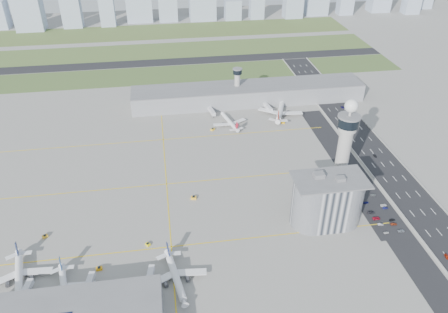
{
  "coord_description": "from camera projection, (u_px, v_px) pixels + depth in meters",
  "views": [
    {
      "loc": [
        -38.22,
        -210.7,
        174.0
      ],
      "look_at": [
        0.0,
        35.0,
        15.0
      ],
      "focal_mm": 35.0,
      "sensor_mm": 36.0,
      "label": 1
    }
  ],
  "objects": [
    {
      "name": "airplane_near_a",
      "position": [
        18.0,
        274.0,
        220.04
      ],
      "size": [
        40.91,
        45.32,
        10.91
      ],
      "primitive_type": null,
      "rotation": [
        0.0,
        0.0,
        -1.35
      ],
      "color": "white",
      "rests_on": "ground"
    },
    {
      "name": "jet_bridge_far_1",
      "position": [
        265.0,
        105.0,
        389.18
      ],
      "size": [
        5.39,
        14.31,
        5.7
      ],
      "primitive_type": null,
      "rotation": [
        0.0,
        0.0,
        -1.4
      ],
      "color": "silver",
      "rests_on": "ground"
    },
    {
      "name": "car_lot_1",
      "position": [
        381.0,
        224.0,
        258.97
      ],
      "size": [
        3.54,
        1.57,
        1.13
      ],
      "primitive_type": "imported",
      "rotation": [
        0.0,
        0.0,
        1.46
      ],
      "color": "#A6A7AA",
      "rests_on": "ground"
    },
    {
      "name": "jet_bridge_near_2",
      "position": [
        148.0,
        290.0,
        214.92
      ],
      "size": [
        5.39,
        14.31,
        5.7
      ],
      "primitive_type": null,
      "rotation": [
        0.0,
        0.0,
        1.4
      ],
      "color": "silver",
      "rests_on": "ground"
    },
    {
      "name": "taxiway_line_h_2",
      "position": [
        163.0,
        140.0,
        343.83
      ],
      "size": [
        260.0,
        0.6,
        0.01
      ],
      "primitive_type": "cube",
      "color": "yellow",
      "rests_on": "ground"
    },
    {
      "name": "taxiway_line_h_0",
      "position": [
        171.0,
        247.0,
        243.94
      ],
      "size": [
        260.0,
        0.6,
        0.01
      ],
      "primitive_type": "cube",
      "color": "yellow",
      "rests_on": "ground"
    },
    {
      "name": "tug_5",
      "position": [
        283.0,
        122.0,
        366.44
      ],
      "size": [
        3.52,
        3.07,
        1.71
      ],
      "primitive_type": null,
      "rotation": [
        0.0,
        0.0,
        -2.01
      ],
      "color": "#FEB407",
      "rests_on": "ground"
    },
    {
      "name": "jet_bridge_near_0",
      "position": [
        20.0,
        305.0,
        207.15
      ],
      "size": [
        5.39,
        14.31,
        5.7
      ],
      "primitive_type": null,
      "rotation": [
        0.0,
        0.0,
        1.4
      ],
      "color": "silver",
      "rests_on": "ground"
    },
    {
      "name": "car_lot_3",
      "position": [
        371.0,
        212.0,
        268.2
      ],
      "size": [
        4.44,
        2.11,
        1.25
      ],
      "primitive_type": "imported",
      "rotation": [
        0.0,
        0.0,
        1.49
      ],
      "color": "#27272E",
      "rests_on": "ground"
    },
    {
      "name": "skyline_bldg_12",
      "position": [
        293.0,
        1.0,
        633.17
      ],
      "size": [
        26.14,
        20.92,
        46.89
      ],
      "primitive_type": "cube",
      "color": "#9EADC1",
      "rests_on": "ground"
    },
    {
      "name": "car_hw_4",
      "position": [
        307.0,
        82.0,
        439.34
      ],
      "size": [
        1.98,
        3.66,
        1.18
      ],
      "primitive_type": "imported",
      "rotation": [
        0.0,
        0.0,
        0.17
      ],
      "color": "#A3A3A3",
      "rests_on": "ground"
    },
    {
      "name": "tug_0",
      "position": [
        45.0,
        236.0,
        249.92
      ],
      "size": [
        3.68,
        3.28,
        1.77
      ],
      "primitive_type": null,
      "rotation": [
        0.0,
        0.0,
        -1.08
      ],
      "color": "gold",
      "rests_on": "ground"
    },
    {
      "name": "car_lot_8",
      "position": [
        392.0,
        220.0,
        262.19
      ],
      "size": [
        3.59,
        1.68,
        1.19
      ],
      "primitive_type": "imported",
      "rotation": [
        0.0,
        0.0,
        1.65
      ],
      "color": "black",
      "rests_on": "ground"
    },
    {
      "name": "car_lot_2",
      "position": [
        376.0,
        218.0,
        263.39
      ],
      "size": [
        4.69,
        2.16,
        1.3
      ],
      "primitive_type": "imported",
      "rotation": [
        0.0,
        0.0,
        1.57
      ],
      "color": "#B6132C",
      "rests_on": "ground"
    },
    {
      "name": "airplane_near_c",
      "position": [
        176.0,
        275.0,
        219.74
      ],
      "size": [
        39.43,
        44.1,
        10.86
      ],
      "primitive_type": null,
      "rotation": [
        0.0,
        0.0,
        -1.39
      ],
      "color": "white",
      "rests_on": "ground"
    },
    {
      "name": "landside_road",
      "position": [
        374.0,
        202.0,
        277.4
      ],
      "size": [
        18.0,
        260.0,
        0.08
      ],
      "primitive_type": "cube",
      "color": "black",
      "rests_on": "ground"
    },
    {
      "name": "jet_bridge_far_0",
      "position": [
        209.0,
        109.0,
        382.7
      ],
      "size": [
        5.39,
        14.31,
        5.7
      ],
      "primitive_type": null,
      "rotation": [
        0.0,
        0.0,
        -1.4
      ],
      "color": "silver",
      "rests_on": "ground"
    },
    {
      "name": "terminal_pier",
      "position": [
        248.0,
        94.0,
        398.22
      ],
      "size": [
        210.0,
        32.0,
        15.8
      ],
      "color": "gray",
      "rests_on": "ground"
    },
    {
      "name": "airplane_far_a",
      "position": [
        230.0,
        119.0,
        362.31
      ],
      "size": [
        36.27,
        40.11,
        9.62
      ],
      "primitive_type": null,
      "rotation": [
        0.0,
        0.0,
        1.8
      ],
      "color": "white",
      "rests_on": "ground"
    },
    {
      "name": "tug_4",
      "position": [
        213.0,
        129.0,
        356.15
      ],
      "size": [
        3.95,
        3.82,
        1.9
      ],
      "primitive_type": null,
      "rotation": [
        0.0,
        0.0,
        -0.88
      ],
      "color": "yellow",
      "rests_on": "ground"
    },
    {
      "name": "tug_2",
      "position": [
        148.0,
        244.0,
        244.54
      ],
      "size": [
        3.23,
        3.37,
        1.62
      ],
      "primitive_type": null,
      "rotation": [
        0.0,
        0.0,
        0.66
      ],
      "color": "yellow",
      "rests_on": "ground"
    },
    {
      "name": "car_lot_11",
      "position": [
        373.0,
        195.0,
        282.94
      ],
      "size": [
        3.88,
        1.74,
        1.1
      ],
      "primitive_type": "imported",
      "rotation": [
        0.0,
        0.0,
        1.62
      ],
      "color": "slate",
      "rests_on": "ground"
    },
    {
      "name": "car_lot_4",
      "position": [
        366.0,
        202.0,
        276.29
      ],
      "size": [
        3.52,
        1.62,
        1.17
      ],
      "primitive_type": "imported",
      "rotation": [
        0.0,
        0.0,
        1.64
      ],
      "color": "#0C0E4E",
      "rests_on": "ground"
    },
    {
      "name": "grass_strip_0",
      "position": [
        178.0,
        74.0,
        458.79
      ],
      "size": [
        480.0,
        50.0,
        0.08
      ],
      "primitive_type": "cube",
      "color": "#405629",
      "rests_on": "ground"
    },
    {
      "name": "ground",
      "position": [
        233.0,
        206.0,
        274.09
      ],
      "size": [
        1000.0,
        1000.0,
        0.0
      ],
      "primitive_type": "plane",
      "color": "gray"
    },
    {
      "name": "grass_strip_1",
      "position": [
        173.0,
        51.0,
        521.23
      ],
      "size": [
        480.0,
        60.0,
        0.08
      ],
      "primitive_type": "cube",
      "color": "#4A632F",
      "rests_on": "ground"
    },
    {
      "name": "car_lot_5",
      "position": [
        360.0,
        198.0,
        280.35
      ],
      "size": [
        3.54,
        1.26,
        1.16
      ],
      "primitive_type": "imported",
      "rotation": [
        0.0,
        0.0,
        1.58
      ],
      "color": "silver",
      "rests_on": "ground"
    },
    {
      "name": "car_lot_7",
      "position": [
        394.0,
        224.0,
        259.15
      ],
      "size": [
        4.06,
        1.9,
        1.15
      ],
      "primitive_type": "imported",
      "rotation": [
        0.0,
        0.0,
        1.49
      ],
      "color": "maroon",
      "rests_on": "ground"
    },
    {
      "name": "taxiway_line_v",
      "position": [
        167.0,
        184.0,
        293.89
      ],
      "size": [
        0.6,
        260.0,
        0.01
      ],
      "primitive_type": "cube",
      "color": "yellow",
      "rests_on": "ground"
    },
    {
      "name": "highway",
      "position": [
        403.0,
        189.0,
        288.96
      ],
      "size": [
        28.0,
        500.0,
        0.1
      ],
      "primitive_type": "cube",
      "color": "black",
      "rests_on": "ground"
    },
    {
      "name": "grass_strip_2",
      "position": [
        170.0,
        31.0,
        587.82
      ],
      "size": [
        480.0,
        70.0,
        0.08
      ],
      "primitive_type": "cube",
      "color": "#455B2B",
      "rests_on": "ground"
    },
    {
      "name": "car_hw_0",
      "position": [
        447.0,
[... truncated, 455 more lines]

